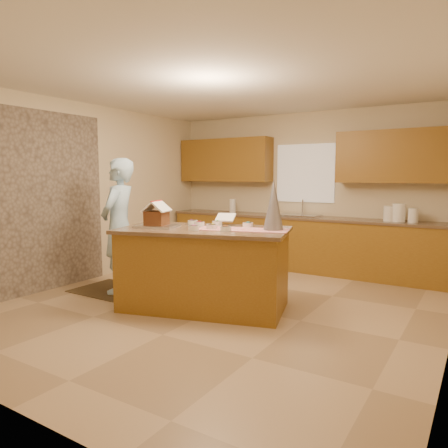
{
  "coord_description": "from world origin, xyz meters",
  "views": [
    {
      "loc": [
        2.71,
        -4.3,
        1.61
      ],
      "look_at": [
        -0.1,
        0.2,
        1.0
      ],
      "focal_mm": 33.73,
      "sensor_mm": 36.0,
      "label": 1
    }
  ],
  "objects": [
    {
      "name": "upper_cabinet_left",
      "position": [
        -1.55,
        2.57,
        1.9
      ],
      "size": [
        1.85,
        0.35,
        0.8
      ],
      "primitive_type": "cube",
      "color": "brown",
      "rests_on": "wall_back"
    },
    {
      "name": "ceiling",
      "position": [
        0.0,
        0.0,
        2.7
      ],
      "size": [
        5.5,
        5.5,
        0.0
      ],
      "primitive_type": "plane",
      "color": "silver",
      "rests_on": "floor"
    },
    {
      "name": "gingerbread_house",
      "position": [
        -0.7,
        -0.4,
        1.12
      ],
      "size": [
        0.36,
        0.37,
        0.3
      ],
      "color": "#563116",
      "rests_on": "baking_tray"
    },
    {
      "name": "wall_left",
      "position": [
        -2.5,
        0.0,
        1.35
      ],
      "size": [
        5.5,
        5.5,
        0.0
      ],
      "primitive_type": "plane",
      "color": "beige",
      "rests_on": "floor"
    },
    {
      "name": "baking_tray",
      "position": [
        -0.7,
        -0.4,
        1.0
      ],
      "size": [
        0.57,
        0.49,
        0.03
      ],
      "primitive_type": "cube",
      "rotation": [
        0.0,
        0.0,
        0.28
      ],
      "color": "silver",
      "rests_on": "island_top"
    },
    {
      "name": "canister_a",
      "position": [
        1.47,
        2.45,
        1.04
      ],
      "size": [
        0.17,
        0.17,
        0.23
      ],
      "primitive_type": "cylinder",
      "color": "white",
      "rests_on": "back_counter_top"
    },
    {
      "name": "tinsel_tree",
      "position": [
        0.64,
        0.1,
        1.28
      ],
      "size": [
        0.29,
        0.29,
        0.59
      ],
      "primitive_type": "cone",
      "rotation": [
        0.0,
        0.0,
        0.28
      ],
      "color": "#ACAEB9",
      "rests_on": "island_top"
    },
    {
      "name": "candy_bowls",
      "position": [
        -0.09,
        -0.08,
        1.01
      ],
      "size": [
        0.86,
        0.71,
        0.06
      ],
      "color": "purple",
      "rests_on": "island_top"
    },
    {
      "name": "island_base",
      "position": [
        -0.15,
        -0.18,
        0.47
      ],
      "size": [
        2.11,
        1.46,
        0.94
      ],
      "primitive_type": "cube",
      "rotation": [
        0.0,
        0.0,
        0.28
      ],
      "color": "brown",
      "rests_on": "floor"
    },
    {
      "name": "paper_towel",
      "position": [
        -1.32,
        2.45,
        1.05
      ],
      "size": [
        0.12,
        0.12,
        0.25
      ],
      "primitive_type": "cylinder",
      "color": "white",
      "rests_on": "back_counter_top"
    },
    {
      "name": "table_runner",
      "position": [
        0.31,
        -0.05,
        0.99
      ],
      "size": [
        1.13,
        0.67,
        0.01
      ],
      "primitive_type": "cube",
      "rotation": [
        0.0,
        0.0,
        0.28
      ],
      "color": "#B50C1C",
      "rests_on": "island_top"
    },
    {
      "name": "cookbook",
      "position": [
        -0.11,
        0.25,
        1.08
      ],
      "size": [
        0.28,
        0.24,
        0.1
      ],
      "primitive_type": "cube",
      "rotation": [
        -1.13,
        0.0,
        0.28
      ],
      "color": "white",
      "rests_on": "island_top"
    },
    {
      "name": "sink",
      "position": [
        0.0,
        2.45,
        0.89
      ],
      "size": [
        0.7,
        0.45,
        0.12
      ],
      "primitive_type": "cube",
      "color": "silver",
      "rests_on": "back_counter_top"
    },
    {
      "name": "wall_back",
      "position": [
        0.0,
        2.75,
        1.35
      ],
      "size": [
        5.5,
        5.5,
        0.0
      ],
      "primitive_type": "plane",
      "color": "beige",
      "rests_on": "floor"
    },
    {
      "name": "faucet",
      "position": [
        0.0,
        2.63,
        1.06
      ],
      "size": [
        0.03,
        0.03,
        0.28
      ],
      "primitive_type": "cylinder",
      "color": "silver",
      "rests_on": "back_counter_top"
    },
    {
      "name": "back_counter_top",
      "position": [
        0.0,
        2.45,
        0.9
      ],
      "size": [
        4.85,
        0.63,
        0.04
      ],
      "primitive_type": "cube",
      "color": "brown",
      "rests_on": "back_counter_base"
    },
    {
      "name": "canister_c",
      "position": [
        1.81,
        2.45,
        1.02
      ],
      "size": [
        0.15,
        0.15,
        0.21
      ],
      "primitive_type": "cylinder",
      "color": "white",
      "rests_on": "back_counter_top"
    },
    {
      "name": "stone_accent",
      "position": [
        -2.48,
        -0.8,
        1.25
      ],
      "size": [
        0.0,
        2.5,
        2.5
      ],
      "primitive_type": "plane",
      "rotation": [
        1.57,
        0.0,
        1.57
      ],
      "color": "gray",
      "rests_on": "wall_left"
    },
    {
      "name": "upper_cabinet_right",
      "position": [
        1.55,
        2.57,
        1.9
      ],
      "size": [
        1.85,
        0.35,
        0.8
      ],
      "primitive_type": "cube",
      "color": "brown",
      "rests_on": "wall_back"
    },
    {
      "name": "island_top",
      "position": [
        -0.15,
        -0.18,
        0.96
      ],
      "size": [
        2.22,
        1.56,
        0.04
      ],
      "primitive_type": "cube",
      "rotation": [
        0.0,
        0.0,
        0.28
      ],
      "color": "brown",
      "rests_on": "island_base"
    },
    {
      "name": "back_counter_base",
      "position": [
        0.0,
        2.45,
        0.44
      ],
      "size": [
        4.8,
        0.6,
        0.88
      ],
      "primitive_type": "cube",
      "color": "brown",
      "rests_on": "floor"
    },
    {
      "name": "boy",
      "position": [
        -1.53,
        -0.23,
        0.93
      ],
      "size": [
        0.64,
        0.78,
        1.84
      ],
      "primitive_type": "imported",
      "rotation": [
        0.0,
        0.0,
        -1.23
      ],
      "color": "#9FC6E2",
      "rests_on": "rug"
    },
    {
      "name": "window_curtain",
      "position": [
        0.0,
        2.72,
        1.65
      ],
      "size": [
        1.05,
        0.03,
        1.0
      ],
      "primitive_type": "cube",
      "color": "white",
      "rests_on": "wall_back"
    },
    {
      "name": "rug",
      "position": [
        -1.58,
        -0.23,
        0.01
      ],
      "size": [
        1.25,
        0.81,
        0.01
      ],
      "primitive_type": "cube",
      "color": "black",
      "rests_on": "floor"
    },
    {
      "name": "canister_b",
      "position": [
        1.6,
        2.45,
        1.06
      ],
      "size": [
        0.19,
        0.19,
        0.27
      ],
      "primitive_type": "cylinder",
      "color": "white",
      "rests_on": "back_counter_top"
    },
    {
      "name": "floor",
      "position": [
        0.0,
        0.0,
        0.0
      ],
      "size": [
        5.5,
        5.5,
        0.0
      ],
      "primitive_type": "plane",
      "color": "tan",
      "rests_on": "ground"
    }
  ]
}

